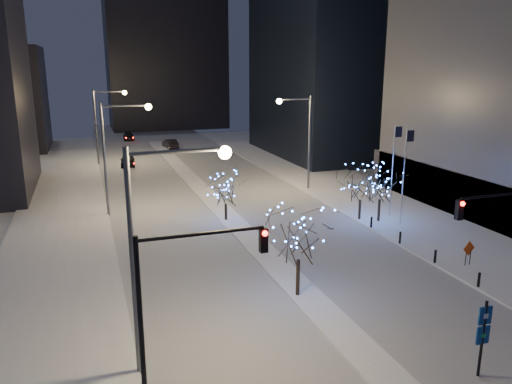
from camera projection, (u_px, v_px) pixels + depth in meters
name	position (u px, v px, depth m)	size (l,w,h in m)	color
ground	(364.00, 356.00, 23.12)	(160.00, 160.00, 0.00)	silver
road	(199.00, 187.00, 55.20)	(20.00, 130.00, 0.02)	#9DA2AB
median	(209.00, 197.00, 50.60)	(2.00, 80.00, 0.15)	white
east_sidewalk	(393.00, 210.00, 46.17)	(10.00, 90.00, 0.15)	white
west_sidewalk	(58.00, 246.00, 37.02)	(8.00, 90.00, 0.15)	white
horizon_block	(164.00, 26.00, 104.16)	(24.00, 14.00, 42.00)	black
street_lamp_w_near	(157.00, 230.00, 20.54)	(4.40, 0.56, 10.00)	#595E66
street_lamp_w_mid	(116.00, 143.00, 43.45)	(4.40, 0.56, 10.00)	#595E66
street_lamp_w_far	(103.00, 116.00, 66.36)	(4.40, 0.56, 10.00)	#595E66
street_lamp_east	(302.00, 131.00, 52.21)	(3.90, 0.56, 10.00)	#595E66
traffic_signal_west	(180.00, 286.00, 19.29)	(5.26, 0.43, 7.00)	black
traffic_signal_east	(511.00, 231.00, 25.68)	(5.26, 0.43, 7.00)	black
flagpoles	(399.00, 167.00, 41.97)	(1.35, 2.60, 8.00)	silver
bollards	(417.00, 246.00, 35.36)	(0.16, 12.16, 0.90)	black
car_near	(128.00, 160.00, 66.51)	(1.81, 4.51, 1.54)	black
car_mid	(170.00, 144.00, 80.70)	(1.61, 4.63, 1.52)	black
car_far	(129.00, 137.00, 89.77)	(1.84, 4.53, 1.31)	black
holiday_tree_median_near	(299.00, 234.00, 28.05)	(5.06, 5.06, 5.56)	black
holiday_tree_median_far	(226.00, 190.00, 42.42)	(4.28, 4.28, 4.09)	black
holiday_tree_plaza_near	(381.00, 184.00, 41.91)	(3.92, 3.92, 4.83)	black
holiday_tree_plaza_far	(361.00, 183.00, 42.49)	(4.60, 4.60, 4.90)	black
wayfinding_sign	(483.00, 331.00, 21.07)	(0.63, 0.12, 3.54)	black
construction_sign	(469.00, 251.00, 32.97)	(1.02, 0.18, 1.70)	black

